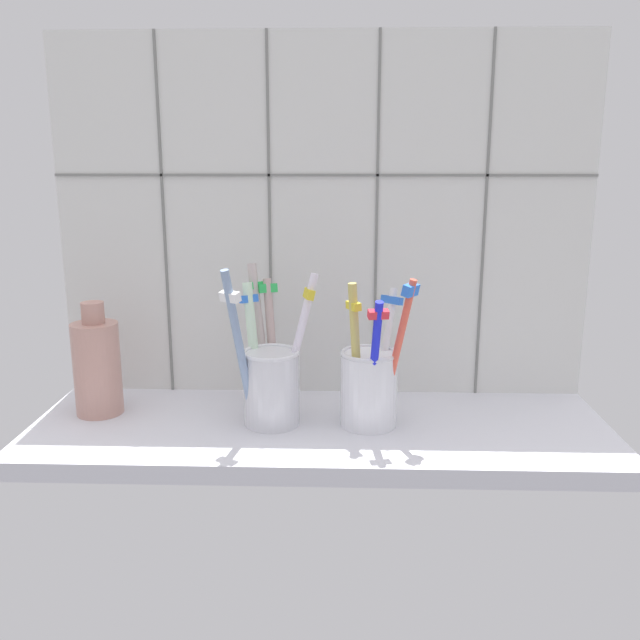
{
  "coord_description": "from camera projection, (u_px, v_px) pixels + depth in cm",
  "views": [
    {
      "loc": [
        2.33,
        -70.12,
        30.65
      ],
      "look_at": [
        0.0,
        0.06,
        13.87
      ],
      "focal_mm": 37.86,
      "sensor_mm": 36.0,
      "label": 1
    }
  ],
  "objects": [
    {
      "name": "counter_slab",
      "position": [
        320.0,
        432.0,
        0.75
      ],
      "size": [
        64.0,
        22.0,
        2.0
      ],
      "primitive_type": "cube",
      "color": "silver",
      "rests_on": "ground"
    },
    {
      "name": "tile_wall_back",
      "position": [
        323.0,
        228.0,
        0.82
      ],
      "size": [
        64.0,
        2.2,
        45.0
      ],
      "color": "silver",
      "rests_on": "ground"
    },
    {
      "name": "toothbrush_cup_right",
      "position": [
        370.0,
        382.0,
        0.73
      ],
      "size": [
        8.21,
        8.26,
        16.89
      ],
      "color": "white",
      "rests_on": "counter_slab"
    },
    {
      "name": "ceramic_vase",
      "position": [
        97.0,
        366.0,
        0.77
      ],
      "size": [
        5.31,
        5.31,
        13.11
      ],
      "color": "tan",
      "rests_on": "counter_slab"
    },
    {
      "name": "toothbrush_cup_left",
      "position": [
        270.0,
        377.0,
        0.74
      ],
      "size": [
        10.16,
        11.0,
        18.02
      ],
      "color": "silver",
      "rests_on": "counter_slab"
    }
  ]
}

